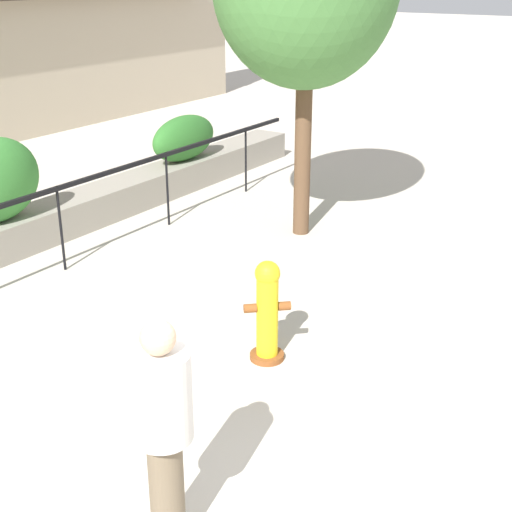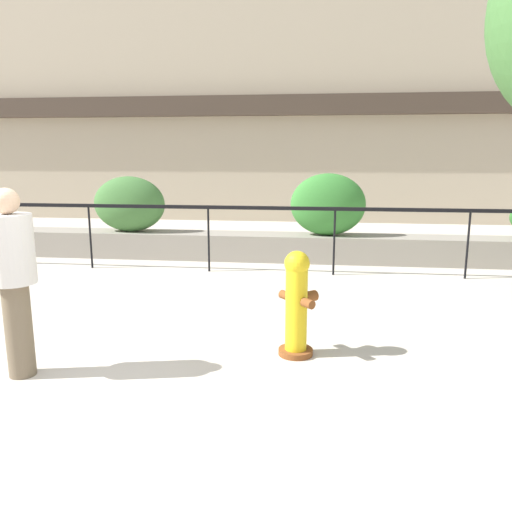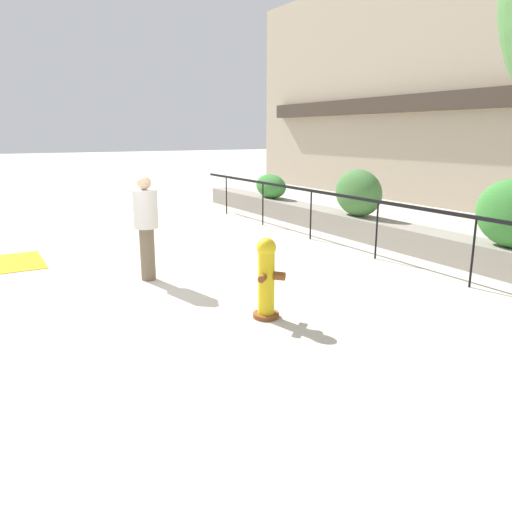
# 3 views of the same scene
# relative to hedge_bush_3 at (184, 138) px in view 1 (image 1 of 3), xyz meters

# --- Properties ---
(ground_plane) EXTENTS (120.00, 120.00, 0.00)m
(ground_plane) POSITION_rel_hedge_bush_3_xyz_m (-6.08, -6.00, -0.90)
(ground_plane) COLOR beige
(hedge_bush_3) EXTENTS (1.58, 0.58, 0.80)m
(hedge_bush_3) POSITION_rel_hedge_bush_3_xyz_m (0.00, 0.00, 0.00)
(hedge_bush_3) COLOR #2D6B28
(hedge_bush_3) RESTS_ON planter_wall_low
(fire_hydrant) EXTENTS (0.50, 0.50, 1.08)m
(fire_hydrant) POSITION_rel_hedge_bush_3_xyz_m (-4.41, -4.60, -0.35)
(fire_hydrant) COLOR brown
(fire_hydrant) RESTS_ON ground
(pedestrian) EXTENTS (0.54, 0.54, 1.73)m
(pedestrian) POSITION_rel_hedge_bush_3_xyz_m (-6.91, -5.39, 0.09)
(pedestrian) COLOR brown
(pedestrian) RESTS_ON ground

